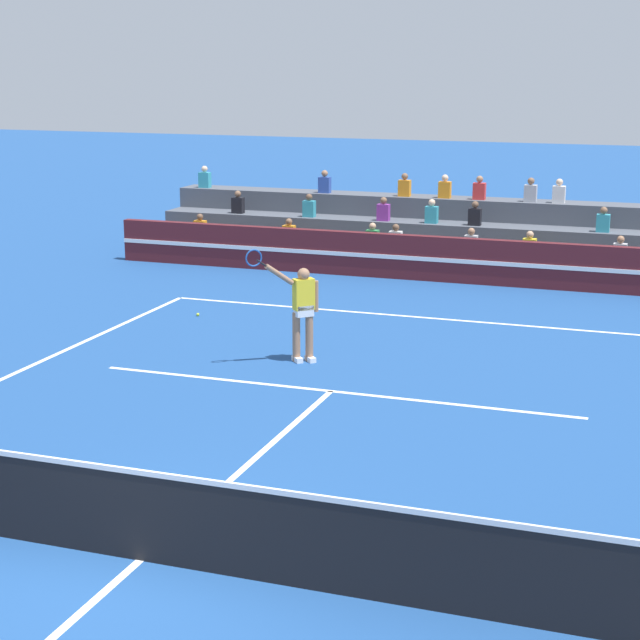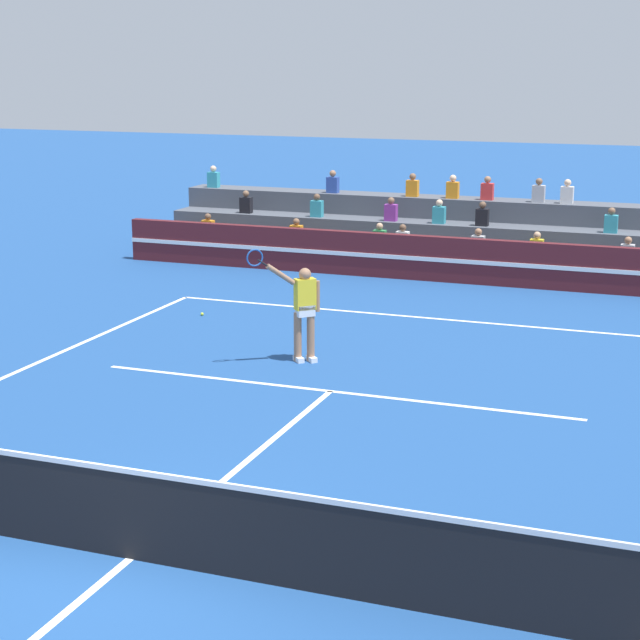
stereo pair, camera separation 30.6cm
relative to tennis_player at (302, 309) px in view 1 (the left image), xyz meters
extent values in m
plane|color=navy|center=(1.07, -7.93, -0.98)|extent=(120.00, 120.00, 0.00)
cube|color=white|center=(1.07, 3.97, -0.97)|extent=(11.00, 0.10, 0.01)
cube|color=white|center=(1.07, -1.50, -0.97)|extent=(8.25, 0.10, 0.01)
cube|color=white|center=(1.07, -7.93, -0.97)|extent=(0.10, 12.85, 0.01)
cube|color=black|center=(1.07, -7.93, -0.48)|extent=(11.90, 0.02, 1.00)
cube|color=white|center=(1.07, -7.93, 0.05)|extent=(11.90, 0.04, 0.06)
cube|color=#51191E|center=(1.07, 7.77, -0.43)|extent=(18.00, 0.24, 1.10)
cube|color=white|center=(1.07, 7.64, -0.43)|extent=(18.00, 0.02, 0.10)
cube|color=#4C515B|center=(1.07, 9.05, -0.70)|extent=(17.46, 0.95, 0.55)
cube|color=yellow|center=(2.69, 8.88, -0.21)|extent=(0.32, 0.22, 0.44)
sphere|color=tan|center=(2.69, 8.88, 0.11)|extent=(0.18, 0.18, 0.18)
cube|color=orange|center=(-3.66, 8.88, -0.21)|extent=(0.32, 0.22, 0.44)
sphere|color=brown|center=(-3.66, 8.88, 0.11)|extent=(0.18, 0.18, 0.18)
cube|color=silver|center=(-0.73, 8.88, -0.21)|extent=(0.32, 0.22, 0.44)
sphere|color=brown|center=(-0.73, 8.88, 0.11)|extent=(0.18, 0.18, 0.18)
cube|color=orange|center=(-6.27, 8.88, -0.21)|extent=(0.32, 0.22, 0.44)
sphere|color=brown|center=(-6.27, 8.88, 0.11)|extent=(0.18, 0.18, 0.18)
cube|color=#B2B2B7|center=(1.23, 8.88, -0.21)|extent=(0.32, 0.22, 0.44)
sphere|color=#9E7051|center=(1.23, 8.88, 0.11)|extent=(0.18, 0.18, 0.18)
cube|color=#B2B2B7|center=(4.85, 8.88, -0.21)|extent=(0.32, 0.22, 0.44)
sphere|color=#9E7051|center=(4.85, 8.88, 0.11)|extent=(0.18, 0.18, 0.18)
cube|color=#338C4C|center=(-1.35, 8.88, -0.21)|extent=(0.32, 0.22, 0.44)
sphere|color=tan|center=(-1.35, 8.88, 0.11)|extent=(0.18, 0.18, 0.18)
cube|color=#4C515B|center=(1.07, 10.00, -0.43)|extent=(17.46, 0.95, 1.10)
cube|color=teal|center=(-0.03, 9.83, 0.34)|extent=(0.32, 0.22, 0.44)
sphere|color=beige|center=(-0.03, 9.83, 0.66)|extent=(0.18, 0.18, 0.18)
cube|color=black|center=(1.12, 9.83, 0.34)|extent=(0.32, 0.22, 0.44)
sphere|color=brown|center=(1.12, 9.83, 0.66)|extent=(0.18, 0.18, 0.18)
cube|color=purple|center=(-1.34, 9.83, 0.34)|extent=(0.32, 0.22, 0.44)
sphere|color=brown|center=(-1.34, 9.83, 0.66)|extent=(0.18, 0.18, 0.18)
cube|color=teal|center=(4.34, 9.83, 0.34)|extent=(0.32, 0.22, 0.44)
sphere|color=brown|center=(4.34, 9.83, 0.66)|extent=(0.18, 0.18, 0.18)
cube|color=black|center=(-5.55, 9.83, 0.34)|extent=(0.32, 0.22, 0.44)
sphere|color=brown|center=(-5.55, 9.83, 0.66)|extent=(0.18, 0.18, 0.18)
cube|color=teal|center=(-3.44, 9.83, 0.34)|extent=(0.32, 0.22, 0.44)
sphere|color=brown|center=(-3.44, 9.83, 0.66)|extent=(0.18, 0.18, 0.18)
cube|color=#4C515B|center=(1.07, 10.95, -0.15)|extent=(17.46, 0.95, 1.65)
cube|color=orange|center=(0.09, 10.78, 0.89)|extent=(0.32, 0.22, 0.44)
sphere|color=beige|center=(0.09, 10.78, 1.21)|extent=(0.18, 0.18, 0.18)
cube|color=silver|center=(3.11, 10.78, 0.89)|extent=(0.32, 0.22, 0.44)
sphere|color=beige|center=(3.11, 10.78, 1.21)|extent=(0.18, 0.18, 0.18)
cube|color=teal|center=(-7.00, 10.78, 0.89)|extent=(0.32, 0.22, 0.44)
sphere|color=beige|center=(-7.00, 10.78, 1.21)|extent=(0.18, 0.18, 0.18)
cube|color=#2D4CA5|center=(-3.32, 10.78, 0.89)|extent=(0.32, 0.22, 0.44)
sphere|color=#9E7051|center=(-3.32, 10.78, 1.21)|extent=(0.18, 0.18, 0.18)
cube|color=orange|center=(-1.02, 10.78, 0.89)|extent=(0.32, 0.22, 0.44)
sphere|color=brown|center=(-1.02, 10.78, 1.21)|extent=(0.18, 0.18, 0.18)
cube|color=#B2B2B7|center=(2.38, 10.78, 0.89)|extent=(0.32, 0.22, 0.44)
sphere|color=brown|center=(2.38, 10.78, 1.21)|extent=(0.18, 0.18, 0.18)
cube|color=red|center=(1.03, 10.78, 0.89)|extent=(0.32, 0.22, 0.44)
sphere|color=#9E7051|center=(1.03, 10.78, 1.21)|extent=(0.18, 0.18, 0.18)
cylinder|color=#9E7051|center=(0.12, 0.08, -0.53)|extent=(0.14, 0.14, 0.90)
cylinder|color=#9E7051|center=(-0.10, -0.02, -0.53)|extent=(0.14, 0.14, 0.90)
cube|color=white|center=(0.03, 0.02, -0.04)|extent=(0.37, 0.37, 0.20)
cube|color=yellow|center=(0.03, 0.02, 0.26)|extent=(0.40, 0.39, 0.56)
sphere|color=#9E7051|center=(0.03, 0.02, 0.62)|extent=(0.22, 0.22, 0.22)
cube|color=white|center=(0.14, 0.05, -0.93)|extent=(0.27, 0.27, 0.09)
cube|color=white|center=(-0.07, -0.05, -0.93)|extent=(0.27, 0.27, 0.09)
cylinder|color=#9E7051|center=(0.20, 0.19, 0.20)|extent=(0.09, 0.09, 0.56)
cylinder|color=#9E7051|center=(-0.30, -0.30, 0.66)|extent=(0.45, 0.44, 0.42)
cylinder|color=black|center=(-0.54, -0.53, 0.89)|extent=(0.16, 0.16, 0.15)
torus|color=#1E4C99|center=(-0.64, -0.63, 0.99)|extent=(0.33, 0.32, 0.43)
sphere|color=#C6DB33|center=(-3.29, 2.52, -0.94)|extent=(0.07, 0.07, 0.07)
camera|label=1|loc=(6.47, -17.34, 4.35)|focal=60.00mm
camera|label=2|loc=(6.75, -17.23, 4.35)|focal=60.00mm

